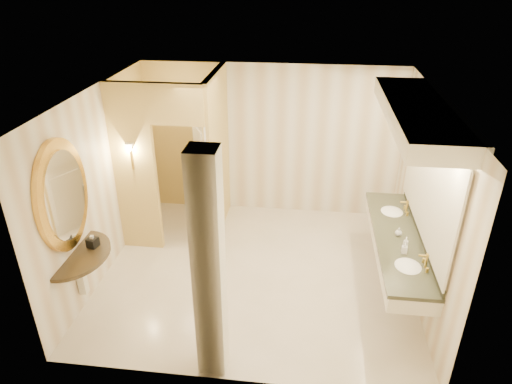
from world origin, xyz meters
TOP-DOWN VIEW (x-y plane):
  - floor at (0.00, 0.00)m, footprint 4.50×4.50m
  - ceiling at (0.00, 0.00)m, footprint 4.50×4.50m
  - wall_back at (0.00, 2.00)m, footprint 4.50×0.02m
  - wall_front at (0.00, -2.00)m, footprint 4.50×0.02m
  - wall_left at (-2.25, 0.00)m, footprint 0.02×4.00m
  - wall_right at (2.25, 0.00)m, footprint 0.02×4.00m
  - toilet_closet at (-1.13, 0.97)m, footprint 1.50×1.55m
  - wall_sconce at (-1.93, 0.43)m, footprint 0.14×0.14m
  - vanity at (1.98, -0.14)m, footprint 0.75×2.71m
  - console_shelf at (-2.21, -1.05)m, footprint 1.09×1.09m
  - pillar at (-0.29, -1.80)m, footprint 0.30×0.30m
  - tissue_box at (-2.04, -0.87)m, footprint 0.15×0.15m
  - toilet at (-1.12, 1.51)m, footprint 0.62×0.82m
  - soap_bottle_a at (1.95, -0.53)m, footprint 0.07×0.07m
  - soap_bottle_b at (1.94, -0.12)m, footprint 0.11×0.11m
  - soap_bottle_c at (1.97, -0.45)m, footprint 0.09×0.09m

SIDE VIEW (x-z plane):
  - floor at x=0.00m, z-range 0.00..0.00m
  - toilet at x=-1.12m, z-range 0.00..0.74m
  - soap_bottle_b at x=1.94m, z-range 0.88..0.99m
  - tissue_box at x=-2.04m, z-range 0.88..1.00m
  - soap_bottle_a at x=1.95m, z-range 0.88..1.02m
  - soap_bottle_c at x=1.97m, z-range 0.88..1.06m
  - console_shelf at x=-2.21m, z-range 0.35..2.35m
  - wall_back at x=0.00m, z-range 0.00..2.70m
  - wall_front at x=0.00m, z-range 0.00..2.70m
  - wall_left at x=-2.25m, z-range 0.00..2.70m
  - wall_right at x=2.25m, z-range 0.00..2.70m
  - pillar at x=-0.29m, z-range 0.00..2.70m
  - toilet_closet at x=-1.13m, z-range 0.04..2.74m
  - vanity at x=1.98m, z-range 0.58..2.67m
  - wall_sconce at x=-1.93m, z-range 1.52..1.94m
  - ceiling at x=0.00m, z-range 2.70..2.70m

